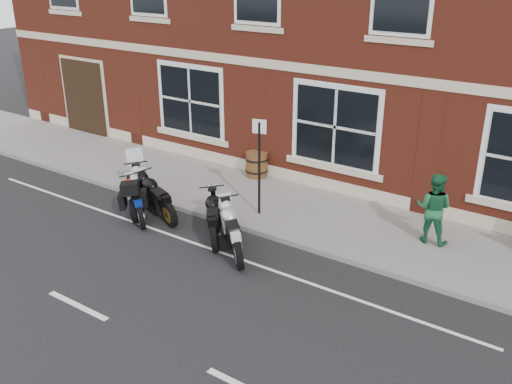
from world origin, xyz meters
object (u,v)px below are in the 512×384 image
(moto_sport_black, at_px, (156,195))
(parking_sign, at_px, (259,161))
(moto_sport_silver, at_px, (234,228))
(moto_sport_red, at_px, (138,198))
(moto_naked_black, at_px, (216,215))
(pedestrian_right, at_px, (434,208))
(barrel_planter, at_px, (257,164))
(moto_touring_silver, at_px, (139,187))

(moto_sport_black, relative_size, parking_sign, 0.84)
(moto_sport_silver, height_order, parking_sign, parking_sign)
(moto_sport_red, height_order, moto_naked_black, moto_naked_black)
(moto_sport_black, height_order, parking_sign, parking_sign)
(moto_sport_black, xyz_separation_m, pedestrian_right, (6.29, 2.31, 0.39))
(moto_sport_black, bearing_deg, moto_sport_silver, -76.76)
(parking_sign, bearing_deg, moto_naked_black, -119.18)
(barrel_planter, distance_m, parking_sign, 2.79)
(moto_sport_silver, distance_m, pedestrian_right, 4.48)
(moto_sport_silver, bearing_deg, pedestrian_right, -7.77)
(moto_sport_red, height_order, parking_sign, parking_sign)
(moto_sport_silver, xyz_separation_m, moto_naked_black, (-0.78, 0.35, -0.02))
(pedestrian_right, xyz_separation_m, parking_sign, (-4.06, -0.96, 0.59))
(moto_sport_red, xyz_separation_m, moto_sport_silver, (3.07, -0.07, 0.06))
(pedestrian_right, distance_m, parking_sign, 4.21)
(moto_sport_red, bearing_deg, moto_naked_black, -45.47)
(moto_sport_black, relative_size, pedestrian_right, 1.24)
(moto_touring_silver, xyz_separation_m, moto_sport_black, (0.65, -0.05, -0.04))
(barrel_planter, bearing_deg, moto_sport_black, -101.76)
(moto_sport_silver, distance_m, parking_sign, 2.05)
(moto_touring_silver, bearing_deg, moto_sport_silver, -47.02)
(moto_sport_black, height_order, pedestrian_right, pedestrian_right)
(moto_touring_silver, xyz_separation_m, moto_sport_silver, (3.39, -0.44, -0.02))
(barrel_planter, bearing_deg, parking_sign, -54.14)
(moto_sport_silver, bearing_deg, barrel_planter, 72.75)
(moto_sport_red, distance_m, barrel_planter, 3.91)
(moto_sport_black, relative_size, barrel_planter, 2.78)
(moto_touring_silver, xyz_separation_m, moto_sport_red, (0.33, -0.37, -0.09))
(moto_sport_red, distance_m, moto_sport_black, 0.46)
(pedestrian_right, distance_m, barrel_planter, 5.71)
(moto_sport_black, bearing_deg, barrel_planter, 9.63)
(moto_sport_red, distance_m, pedestrian_right, 7.14)
(barrel_planter, bearing_deg, moto_sport_red, -105.45)
(moto_sport_black, relative_size, moto_naked_black, 1.17)
(moto_touring_silver, relative_size, parking_sign, 0.73)
(moto_sport_silver, bearing_deg, moto_sport_black, 126.81)
(moto_sport_red, relative_size, pedestrian_right, 0.99)
(moto_naked_black, xyz_separation_m, pedestrian_right, (4.33, 2.35, 0.40))
(moto_sport_red, bearing_deg, moto_touring_silver, 78.91)
(moto_naked_black, bearing_deg, moto_sport_red, 149.84)
(moto_sport_silver, height_order, moto_naked_black, moto_sport_silver)
(moto_touring_silver, relative_size, pedestrian_right, 1.08)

